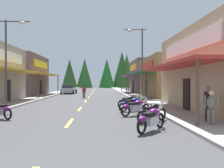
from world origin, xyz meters
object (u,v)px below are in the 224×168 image
object	(u,v)px
streetlamp_left	(10,51)
rider_cruising_lead	(84,92)
motorcycle_parked_right_3	(132,104)
pedestrian_by_shop	(208,102)
pedestrian_browsing	(211,106)
parked_car_curbside	(69,89)
motorcycle_parked_right_1	(152,112)
motorcycle_parked_right_2	(136,107)
streetlamp_right	(139,55)
motorcycle_parked_right_0	(151,119)
motorcycle_parked_right_4	(129,101)

from	to	relation	value
streetlamp_left	rider_cruising_lead	distance (m)	12.76
motorcycle_parked_right_3	pedestrian_by_shop	distance (m)	5.42
pedestrian_by_shop	motorcycle_parked_right_3	bearing A→B (deg)	1.02
rider_cruising_lead	pedestrian_browsing	world-z (taller)	rider_cruising_lead
motorcycle_parked_right_3	parked_car_curbside	bearing A→B (deg)	76.39
streetlamp_left	motorcycle_parked_right_1	world-z (taller)	streetlamp_left
motorcycle_parked_right_2	parked_car_curbside	xyz separation A→B (m)	(-6.97, 24.96, 0.20)
streetlamp_right	pedestrian_browsing	distance (m)	12.11
streetlamp_right	motorcycle_parked_right_1	world-z (taller)	streetlamp_right
streetlamp_left	parked_car_curbside	bearing A→B (deg)	86.50
streetlamp_right	pedestrian_browsing	xyz separation A→B (m)	(1.08, -11.57, -3.41)
motorcycle_parked_right_0	motorcycle_parked_right_1	world-z (taller)	same
pedestrian_by_shop	parked_car_curbside	world-z (taller)	pedestrian_by_shop
motorcycle_parked_right_0	motorcycle_parked_right_4	xyz separation A→B (m)	(0.14, 8.06, 0.00)
motorcycle_parked_right_0	motorcycle_parked_right_3	world-z (taller)	same
motorcycle_parked_right_2	pedestrian_by_shop	world-z (taller)	pedestrian_by_shop
motorcycle_parked_right_2	motorcycle_parked_right_4	bearing A→B (deg)	55.52
motorcycle_parked_right_2	motorcycle_parked_right_4	size ratio (longest dim) A/B	1.01
motorcycle_parked_right_2	motorcycle_parked_right_0	bearing A→B (deg)	-123.08
pedestrian_browsing	parked_car_curbside	distance (m)	30.17
pedestrian_by_shop	parked_car_curbside	size ratio (longest dim) A/B	0.39
motorcycle_parked_right_2	motorcycle_parked_right_3	bearing A→B (deg)	55.19
streetlamp_left	streetlamp_right	bearing A→B (deg)	22.93
motorcycle_parked_right_1	motorcycle_parked_right_4	world-z (taller)	same
motorcycle_parked_right_0	rider_cruising_lead	distance (m)	19.86
motorcycle_parked_right_3	parked_car_curbside	size ratio (longest dim) A/B	0.43
motorcycle_parked_right_1	streetlamp_left	bearing A→B (deg)	105.77
motorcycle_parked_right_0	motorcycle_parked_right_1	size ratio (longest dim) A/B	1.00
parked_car_curbside	pedestrian_browsing	bearing A→B (deg)	-158.30
motorcycle_parked_right_3	rider_cruising_lead	world-z (taller)	rider_cruising_lead
rider_cruising_lead	pedestrian_by_shop	world-z (taller)	pedestrian_by_shop
streetlamp_right	motorcycle_parked_right_2	bearing A→B (deg)	-100.73
motorcycle_parked_right_0	motorcycle_parked_right_3	xyz separation A→B (m)	(0.09, 6.07, 0.00)
motorcycle_parked_right_2	pedestrian_by_shop	xyz separation A→B (m)	(2.88, -2.72, 0.50)
motorcycle_parked_right_3	motorcycle_parked_right_4	xyz separation A→B (m)	(0.05, 1.99, 0.00)
pedestrian_by_shop	parked_car_curbside	bearing A→B (deg)	-10.78
motorcycle_parked_right_3	motorcycle_parked_right_4	world-z (taller)	same
streetlamp_right	pedestrian_browsing	size ratio (longest dim) A/B	4.31
motorcycle_parked_right_4	parked_car_curbside	size ratio (longest dim) A/B	0.42
motorcycle_parked_right_0	motorcycle_parked_right_4	distance (m)	8.07
motorcycle_parked_right_3	motorcycle_parked_right_1	bearing A→B (deg)	-115.31
motorcycle_parked_right_1	motorcycle_parked_right_2	size ratio (longest dim) A/B	0.92
rider_cruising_lead	motorcycle_parked_right_4	bearing A→B (deg)	-161.49
motorcycle_parked_right_0	motorcycle_parked_right_2	size ratio (longest dim) A/B	0.92
motorcycle_parked_right_4	rider_cruising_lead	world-z (taller)	rider_cruising_lead
pedestrian_browsing	streetlamp_right	bearing A→B (deg)	46.06
motorcycle_parked_right_0	parked_car_curbside	bearing A→B (deg)	53.33
motorcycle_parked_right_1	streetlamp_right	bearing A→B (deg)	44.21
streetlamp_right	pedestrian_by_shop	distance (m)	11.23
motorcycle_parked_right_0	parked_car_curbside	world-z (taller)	parked_car_curbside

